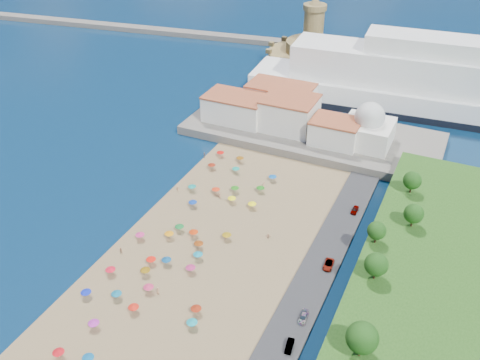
% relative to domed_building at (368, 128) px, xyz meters
% --- Properties ---
extents(ground, '(700.00, 700.00, 0.00)m').
position_rel_domed_building_xyz_m(ground, '(-30.00, -71.00, -8.97)').
color(ground, '#071938').
rests_on(ground, ground).
extents(terrace, '(90.00, 36.00, 3.00)m').
position_rel_domed_building_xyz_m(terrace, '(-20.00, 2.00, -7.47)').
color(terrace, '#59544C').
rests_on(terrace, ground).
extents(jetty, '(18.00, 70.00, 2.40)m').
position_rel_domed_building_xyz_m(jetty, '(-42.00, 37.00, -7.77)').
color(jetty, '#59544C').
rests_on(jetty, ground).
extents(breakwater, '(199.03, 34.77, 2.60)m').
position_rel_domed_building_xyz_m(breakwater, '(-140.00, 82.00, -7.67)').
color(breakwater, '#59544C').
rests_on(breakwater, ground).
extents(waterfront_buildings, '(57.00, 29.00, 11.00)m').
position_rel_domed_building_xyz_m(waterfront_buildings, '(-33.05, 2.64, -1.10)').
color(waterfront_buildings, silver).
rests_on(waterfront_buildings, terrace).
extents(domed_building, '(16.00, 16.00, 15.00)m').
position_rel_domed_building_xyz_m(domed_building, '(0.00, 0.00, 0.00)').
color(domed_building, silver).
rests_on(domed_building, terrace).
extents(fortress, '(40.00, 40.00, 32.40)m').
position_rel_domed_building_xyz_m(fortress, '(-42.00, 67.00, -2.29)').
color(fortress, olive).
rests_on(fortress, ground).
extents(cruise_ship, '(167.13, 37.44, 36.24)m').
position_rel_domed_building_xyz_m(cruise_ship, '(26.36, 42.51, 1.76)').
color(cruise_ship, black).
rests_on(cruise_ship, ground).
extents(beach_parasols, '(30.81, 114.28, 2.20)m').
position_rel_domed_building_xyz_m(beach_parasols, '(-31.08, -83.03, -6.83)').
color(beach_parasols, gray).
rests_on(beach_parasols, beach).
extents(beachgoers, '(37.28, 62.12, 1.86)m').
position_rel_domed_building_xyz_m(beachgoers, '(-31.27, -55.74, -7.86)').
color(beachgoers, tan).
rests_on(beachgoers, beach).
extents(parked_cars, '(2.57, 57.39, 1.34)m').
position_rel_domed_building_xyz_m(parked_cars, '(6.00, -67.03, -7.62)').
color(parked_cars, gray).
rests_on(parked_cars, promenade).
extents(hillside_trees, '(11.97, 107.27, 8.14)m').
position_rel_domed_building_xyz_m(hillside_trees, '(19.06, -79.36, 1.17)').
color(hillside_trees, '#382314').
rests_on(hillside_trees, hillside).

